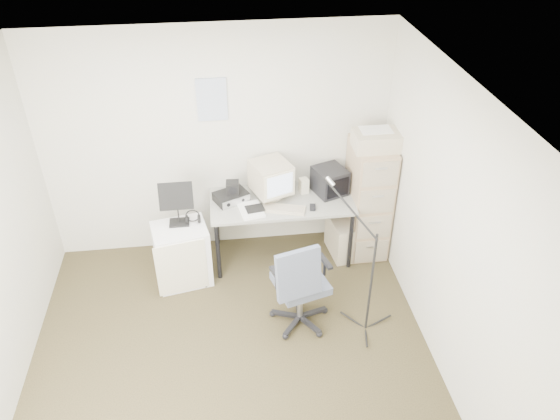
{
  "coord_description": "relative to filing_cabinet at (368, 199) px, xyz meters",
  "views": [
    {
      "loc": [
        0.0,
        -3.3,
        3.88
      ],
      "look_at": [
        0.55,
        0.95,
        0.95
      ],
      "focal_mm": 35.0,
      "sensor_mm": 36.0,
      "label": 1
    }
  ],
  "objects": [
    {
      "name": "headphones",
      "position": [
        -1.88,
        -0.22,
        0.06
      ],
      "size": [
        0.21,
        0.21,
        0.03
      ],
      "primitive_type": "torus",
      "rotation": [
        0.0,
        0.0,
        0.36
      ],
      "color": "black",
      "rests_on": "side_cart"
    },
    {
      "name": "desk_speaker",
      "position": [
        -0.69,
        0.09,
        0.16
      ],
      "size": [
        0.11,
        0.11,
        0.17
      ],
      "primitive_type": "cube",
      "rotation": [
        0.0,
        0.0,
        0.24
      ],
      "color": "beige",
      "rests_on": "desk"
    },
    {
      "name": "wall_back",
      "position": [
        -1.58,
        0.32,
        0.6
      ],
      "size": [
        3.6,
        0.02,
        2.5
      ],
      "primitive_type": "cube",
      "color": "silver",
      "rests_on": "ground"
    },
    {
      "name": "mouse",
      "position": [
        -0.65,
        -0.23,
        0.1
      ],
      "size": [
        0.08,
        0.11,
        0.03
      ],
      "primitive_type": "cube",
      "rotation": [
        0.0,
        0.0,
        -0.16
      ],
      "color": "black",
      "rests_on": "desk"
    },
    {
      "name": "side_cart",
      "position": [
        -2.02,
        -0.3,
        -0.32
      ],
      "size": [
        0.61,
        0.52,
        0.66
      ],
      "primitive_type": "cube",
      "rotation": [
        0.0,
        0.0,
        0.19
      ],
      "color": "white",
      "rests_on": "floor"
    },
    {
      "name": "printer",
      "position": [
        0.0,
        -0.07,
        0.74
      ],
      "size": [
        0.46,
        0.32,
        0.18
      ],
      "primitive_type": "cube",
      "rotation": [
        0.0,
        0.0,
        -0.01
      ],
      "color": "beige",
      "rests_on": "filing_cabinet"
    },
    {
      "name": "keyboard",
      "position": [
        -0.95,
        -0.22,
        0.09
      ],
      "size": [
        0.47,
        0.27,
        0.02
      ],
      "primitive_type": "cube",
      "rotation": [
        0.0,
        0.0,
        -0.28
      ],
      "color": "beige",
      "rests_on": "desk"
    },
    {
      "name": "ceiling",
      "position": [
        -1.58,
        -1.48,
        1.85
      ],
      "size": [
        3.6,
        3.6,
        0.01
      ],
      "primitive_type": "cube",
      "color": "white",
      "rests_on": "ground"
    },
    {
      "name": "pc_tower",
      "position": [
        -0.3,
        -0.08,
        -0.43
      ],
      "size": [
        0.26,
        0.49,
        0.43
      ],
      "primitive_type": "cube",
      "rotation": [
        0.0,
        0.0,
        0.12
      ],
      "color": "beige",
      "rests_on": "floor"
    },
    {
      "name": "wall_right",
      "position": [
        0.22,
        -1.48,
        0.6
      ],
      "size": [
        0.02,
        3.6,
        2.5
      ],
      "primitive_type": "cube",
      "color": "silver",
      "rests_on": "ground"
    },
    {
      "name": "radio_speaker",
      "position": [
        -1.45,
        0.03,
        0.24
      ],
      "size": [
        0.14,
        0.13,
        0.13
      ],
      "primitive_type": "cube",
      "rotation": [
        0.0,
        0.0,
        -0.07
      ],
      "color": "black",
      "rests_on": "radio_receiver"
    },
    {
      "name": "filing_cabinet",
      "position": [
        0.0,
        0.0,
        0.0
      ],
      "size": [
        0.4,
        0.6,
        1.3
      ],
      "primitive_type": "cube",
      "color": "tan",
      "rests_on": "floor"
    },
    {
      "name": "office_chair",
      "position": [
        -0.91,
        -1.07,
        -0.15
      ],
      "size": [
        0.72,
        0.72,
        1.01
      ],
      "primitive_type": "cube",
      "rotation": [
        0.0,
        0.0,
        0.27
      ],
      "color": "slate",
      "rests_on": "floor"
    },
    {
      "name": "mic_stand",
      "position": [
        -0.29,
        -1.24,
        0.08
      ],
      "size": [
        0.03,
        0.03,
        1.46
      ],
      "primitive_type": "cylinder",
      "rotation": [
        0.0,
        0.0,
        2.23
      ],
      "color": "black",
      "rests_on": "floor"
    },
    {
      "name": "crt_tv",
      "position": [
        -0.42,
        0.07,
        0.22
      ],
      "size": [
        0.4,
        0.41,
        0.28
      ],
      "primitive_type": "cube",
      "rotation": [
        0.0,
        0.0,
        0.34
      ],
      "color": "black",
      "rests_on": "desk"
    },
    {
      "name": "floor",
      "position": [
        -1.58,
        -1.48,
        -0.66
      ],
      "size": [
        3.6,
        3.6,
        0.01
      ],
      "primitive_type": "cube",
      "color": "#2F281A",
      "rests_on": "ground"
    },
    {
      "name": "radio_receiver",
      "position": [
        -1.47,
        0.03,
        0.13
      ],
      "size": [
        0.4,
        0.35,
        0.09
      ],
      "primitive_type": "cube",
      "rotation": [
        0.0,
        0.0,
        0.43
      ],
      "color": "black",
      "rests_on": "desk"
    },
    {
      "name": "music_stand",
      "position": [
        -2.01,
        -0.22,
        0.26
      ],
      "size": [
        0.35,
        0.21,
        0.49
      ],
      "primitive_type": "cube",
      "rotation": [
        0.0,
        0.0,
        -0.12
      ],
      "color": "black",
      "rests_on": "side_cart"
    },
    {
      "name": "desk",
      "position": [
        -0.95,
        -0.03,
        -0.29
      ],
      "size": [
        1.5,
        0.7,
        0.73
      ],
      "primitive_type": "cube",
      "color": "#969696",
      "rests_on": "floor"
    },
    {
      "name": "papers",
      "position": [
        -1.28,
        -0.19,
        0.09
      ],
      "size": [
        0.28,
        0.35,
        0.02
      ],
      "primitive_type": "cube",
      "rotation": [
        0.0,
        0.0,
        0.17
      ],
      "color": "white",
      "rests_on": "desk"
    },
    {
      "name": "wall_calendar",
      "position": [
        -1.6,
        0.31,
        1.1
      ],
      "size": [
        0.3,
        0.02,
        0.44
      ],
      "primitive_type": "cube",
      "color": "white",
      "rests_on": "wall_back"
    },
    {
      "name": "crt_monitor",
      "position": [
        -1.05,
        0.06,
        0.28
      ],
      "size": [
        0.47,
        0.49,
        0.4
      ],
      "primitive_type": "cube",
      "rotation": [
        0.0,
        0.0,
        0.36
      ],
      "color": "beige",
      "rests_on": "desk"
    }
  ]
}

